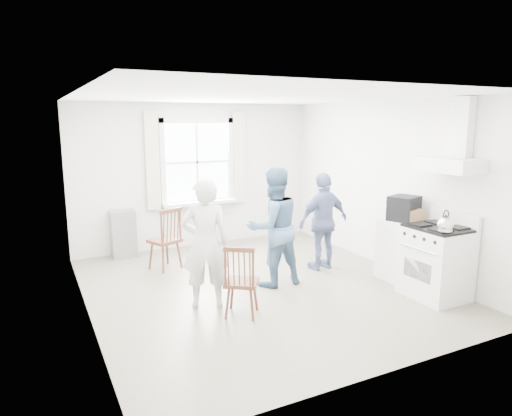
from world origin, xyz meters
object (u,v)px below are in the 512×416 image
Objects in this scene: gas_stove at (436,261)px; windsor_chair_a at (169,232)px; person_mid at (273,227)px; person_left at (205,244)px; windsor_chair_b at (240,274)px; person_right at (323,221)px; stereo_stack at (404,208)px; low_cabinet at (401,250)px.

windsor_chair_a is (-2.81, 2.65, 0.12)m from gas_stove.
person_left is at bearing 14.37° from person_mid.
person_left reaches higher than windsor_chair_b.
gas_stove is 0.74× the size of person_right.
gas_stove is 0.89m from stereo_stack.
windsor_chair_a is at bearing -70.81° from person_left.
windsor_chair_b is (-2.64, -0.16, 0.09)m from low_cabinet.
low_cabinet is 1.86× the size of stereo_stack.
stereo_stack is 0.29× the size of person_mid.
person_mid is at bearing 157.75° from stereo_stack.
person_left reaches higher than person_right.
person_left reaches higher than windsor_chair_a.
person_right reaches higher than windsor_chair_b.
gas_stove reaches higher than low_cabinet.
stereo_stack is at bearing -169.04° from person_left.
stereo_stack is 2.88m from person_left.
person_mid is (-1.72, 0.70, -0.24)m from stereo_stack.
gas_stove is 1.26× the size of windsor_chair_b.
windsor_chair_b is (-2.61, -0.12, -0.53)m from stereo_stack.
windsor_chair_b is 0.59× the size of person_right.
windsor_chair_a is 0.61× the size of person_left.
windsor_chair_b is 0.62m from person_left.
windsor_chair_a is at bearing 145.96° from low_cabinet.
person_left is at bearing 11.07° from person_right.
low_cabinet is 3.48m from windsor_chair_a.
windsor_chair_a is 2.12m from windsor_chair_b.
person_mid reaches higher than person_right.
stereo_stack is 1.87m from person_mid.
person_left is (-2.80, 1.05, 0.33)m from gas_stove.
person_right is (1.92, 1.09, 0.22)m from windsor_chair_b.
person_right is at bearing -25.18° from windsor_chair_a.
windsor_chair_b is 1.24m from person_mid.
person_mid reaches higher than gas_stove.
person_mid is (1.13, -1.28, 0.23)m from windsor_chair_a.
stereo_stack is at bearing 86.66° from gas_stove.
person_right is at bearing -166.48° from person_mid.
person_right reaches higher than gas_stove.
low_cabinet is 1.21m from person_right.
person_right is (1.03, 0.27, -0.08)m from person_mid.
gas_stove is 3.01m from person_left.
person_right reaches higher than windsor_chair_a.
windsor_chair_b is at bearing -176.63° from low_cabinet.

